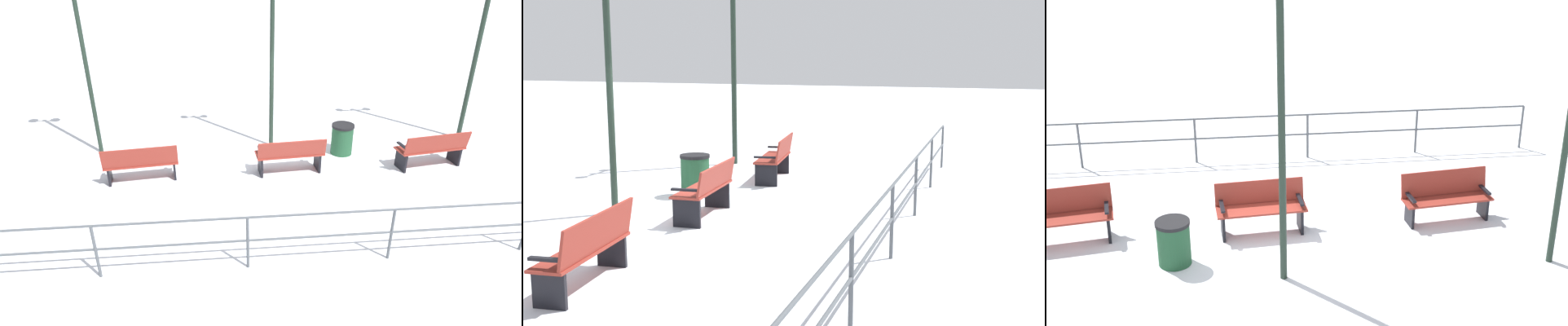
{
  "view_description": "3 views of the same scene",
  "coord_description": "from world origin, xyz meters",
  "views": [
    {
      "loc": [
        -9.0,
        1.53,
        4.83
      ],
      "look_at": [
        -0.9,
        0.75,
        0.7
      ],
      "focal_mm": 30.37,
      "sensor_mm": 36.0,
      "label": 1
    },
    {
      "loc": [
        -4.57,
        9.4,
        2.67
      ],
      "look_at": [
        -1.25,
        -0.48,
        0.88
      ],
      "focal_mm": 45.0,
      "sensor_mm": 36.0,
      "label": 2
    },
    {
      "loc": [
        11.55,
        -0.57,
        6.34
      ],
      "look_at": [
        -1.04,
        0.92,
        0.84
      ],
      "focal_mm": 51.76,
      "sensor_mm": 36.0,
      "label": 3
    }
  ],
  "objects": [
    {
      "name": "ground_plane",
      "position": [
        0.0,
        0.0,
        0.0
      ],
      "size": [
        80.0,
        80.0,
        0.0
      ],
      "primitive_type": "plane",
      "color": "white",
      "rests_on": "ground"
    },
    {
      "name": "bench_nearest",
      "position": [
        -0.13,
        -3.34,
        0.48
      ],
      "size": [
        0.79,
        1.69,
        0.91
      ],
      "rotation": [
        0.0,
        0.0,
        0.15
      ],
      "color": "maroon",
      "rests_on": "ground"
    },
    {
      "name": "bench_second",
      "position": [
        -0.09,
        -0.01,
        0.47
      ],
      "size": [
        0.66,
        1.59,
        0.89
      ],
      "rotation": [
        0.0,
        0.0,
        0.08
      ],
      "color": "maroon",
      "rests_on": "ground"
    },
    {
      "name": "bench_third",
      "position": [
        -0.17,
        3.32,
        0.46
      ],
      "size": [
        0.66,
        1.65,
        0.89
      ],
      "rotation": [
        0.0,
        0.0,
        0.11
      ],
      "color": "maroon",
      "rests_on": "ground"
    },
    {
      "name": "lamppost_near",
      "position": [
        1.48,
        -4.9,
        3.34
      ],
      "size": [
        0.24,
        1.12,
        5.17
      ],
      "color": "#1E2D23",
      "rests_on": "ground"
    },
    {
      "name": "lamppost_middle",
      "position": [
        1.48,
        0.25,
        3.15
      ],
      "size": [
        0.23,
        0.83,
        4.88
      ],
      "color": "#1E2D23",
      "rests_on": "ground"
    },
    {
      "name": "waterfront_railing",
      "position": [
        -3.29,
        0.0,
        0.68
      ],
      "size": [
        0.05,
        11.92,
        1.0
      ],
      "color": "#4C5156",
      "rests_on": "ground"
    },
    {
      "name": "trash_bin",
      "position": [
        0.84,
        -1.46,
        0.39
      ],
      "size": [
        0.56,
        0.56,
        0.77
      ],
      "color": "#1E4C2D",
      "rests_on": "ground"
    }
  ]
}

